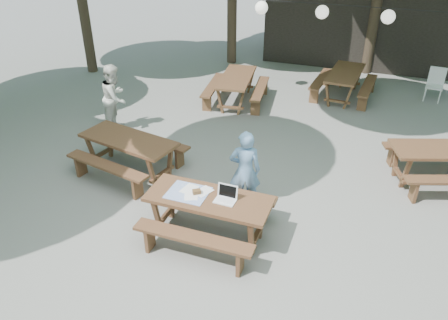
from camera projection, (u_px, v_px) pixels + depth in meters
ground at (260, 230)px, 7.37m from camera, size 80.00×80.00×0.00m
pavilion at (360, 18)px, 15.03m from camera, size 6.00×3.00×2.80m
main_picnic_table at (209, 216)px, 7.08m from camera, size 2.00×1.58×0.75m
picnic_table_nw at (130, 154)px, 8.82m from camera, size 2.18×1.93×0.75m
picnic_table_ne at (442, 165)px, 8.47m from camera, size 2.32×2.12×0.75m
picnic_table_far_w at (236, 89)px, 11.97m from camera, size 1.83×2.10×0.75m
picnic_table_far_e at (344, 84)px, 12.29m from camera, size 1.71×2.05×0.75m
woman at (245, 170)px, 7.58m from camera, size 0.63×0.51×1.51m
second_person at (115, 98)px, 10.34m from camera, size 0.74×0.88×1.61m
plastic_chair at (433, 91)px, 12.18m from camera, size 0.49×0.49×0.90m
laptop at (226, 196)px, 6.81m from camera, size 0.34×0.27×0.24m
tabletop_clutter at (190, 192)px, 6.99m from camera, size 0.71×0.57×0.08m
paper_lanterns at (323, 12)px, 11.08m from camera, size 9.00×0.34×0.38m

